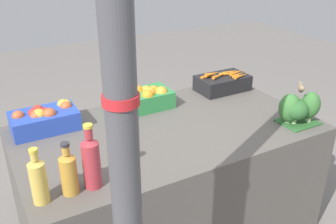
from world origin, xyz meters
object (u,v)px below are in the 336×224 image
orange_crate (144,98)px  carrot_crate (223,82)px  broccoli_pile (297,108)px  apple_crate (45,118)px  juice_bottle_golden (38,180)px  support_pole (122,125)px  juice_bottle_amber (69,172)px  juice_bottle_ruby (91,161)px  sparrow_bird (301,88)px

orange_crate → carrot_crate: carrot_crate is taller
carrot_crate → broccoli_pile: (0.06, -0.64, 0.04)m
orange_crate → carrot_crate: size_ratio=1.00×
apple_crate → orange_crate: 0.62m
juice_bottle_golden → broccoli_pile: bearing=0.4°
support_pole → orange_crate: 1.35m
carrot_crate → juice_bottle_golden: juice_bottle_golden is taller
orange_crate → juice_bottle_amber: size_ratio=1.49×
apple_crate → juice_bottle_golden: bearing=-104.1°
broccoli_pile → apple_crate: bearing=153.8°
orange_crate → juice_bottle_ruby: (-0.56, -0.64, 0.06)m
juice_bottle_amber → juice_bottle_ruby: juice_bottle_ruby is taller
orange_crate → sparrow_bird: bearing=-42.0°
broccoli_pile → sparrow_bird: sparrow_bird is taller
support_pole → broccoli_pile: (1.28, 0.49, -0.43)m
orange_crate → sparrow_bird: (0.70, -0.63, 0.15)m
orange_crate → sparrow_bird: size_ratio=3.28×
orange_crate → apple_crate: bearing=179.4°
apple_crate → juice_bottle_golden: size_ratio=1.44×
support_pole → carrot_crate: support_pole is taller
juice_bottle_ruby → juice_bottle_golden: bearing=-180.0°
orange_crate → juice_bottle_golden: (-0.78, -0.64, 0.04)m
apple_crate → juice_bottle_amber: 0.65m
apple_crate → juice_bottle_ruby: 0.66m
sparrow_bird → apple_crate: bearing=-75.3°
carrot_crate → broccoli_pile: size_ratio=1.55×
juice_bottle_golden → orange_crate: bearing=39.6°
support_pole → sparrow_bird: size_ratio=22.97×
support_pole → sparrow_bird: bearing=20.9°
broccoli_pile → sparrow_bird: 0.12m
juice_bottle_golden → juice_bottle_ruby: bearing=0.0°
sparrow_bird → juice_bottle_ruby: bearing=-48.8°
apple_crate → orange_crate: (0.62, -0.01, -0.00)m
orange_crate → juice_bottle_ruby: juice_bottle_ruby is taller
orange_crate → support_pole: bearing=-117.8°
juice_bottle_golden → sparrow_bird: (1.48, 0.02, 0.11)m
orange_crate → juice_bottle_amber: juice_bottle_amber is taller
sparrow_bird → broccoli_pile: bearing=-28.7°
juice_bottle_golden → juice_bottle_ruby: size_ratio=0.83×
juice_bottle_golden → juice_bottle_amber: 0.12m
orange_crate → broccoli_pile: size_ratio=1.55×
apple_crate → support_pole: bearing=-88.7°
carrot_crate → juice_bottle_golden: bearing=-155.3°
sparrow_bird → juice_bottle_golden: bearing=-48.9°
juice_bottle_golden → juice_bottle_amber: bearing=0.0°
orange_crate → juice_bottle_golden: 1.01m
broccoli_pile → juice_bottle_amber: juice_bottle_amber is taller
apple_crate → broccoli_pile: (1.30, -0.64, 0.03)m
apple_crate → carrot_crate: bearing=-0.2°
broccoli_pile → juice_bottle_ruby: size_ratio=0.77×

